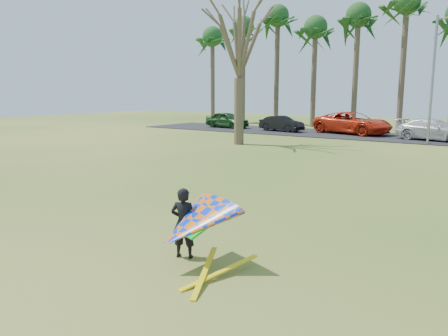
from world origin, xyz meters
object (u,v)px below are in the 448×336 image
Objects in this scene: kite_flyer at (192,224)px; car_1 at (282,124)px; car_3 at (434,130)px; car_2 at (353,123)px; bare_tree_left at (239,34)px; streetlight at (436,74)px; car_0 at (227,120)px.

car_1 is at bearing 114.46° from kite_flyer.
car_1 is at bearing 99.87° from car_3.
bare_tree_left is at bearing 175.94° from car_2.
car_3 is (9.98, 9.19, -6.13)m from bare_tree_left.
car_2 is at bearing 103.06° from kite_flyer.
bare_tree_left is at bearing 144.20° from car_3.
streetlight is 1.29× the size of car_2.
kite_flyer is at bearing -89.79° from streetlight.
car_3 is (11.92, -0.35, 0.09)m from car_1.
car_1 is 0.78× the size of car_3.
bare_tree_left is 1.56× the size of car_2.
bare_tree_left is 2.26× the size of car_0.
kite_flyer reaches higher than car_3.
car_1 is at bearing 101.48° from bare_tree_left.
car_2 is 6.39m from car_3.
car_1 is (-12.10, 2.54, -3.76)m from streetlight.
car_2 is at bearing -81.12° from car_0.
car_1 is (5.87, -0.37, -0.09)m from car_0.
kite_flyer is (12.19, -26.79, 0.14)m from car_1.
streetlight is 18.57m from car_0.
car_0 is 1.10× the size of car_1.
car_0 is 17.81m from car_3.
car_0 is 5.89m from car_1.
streetlight is at bearing -104.62° from car_2.
kite_flyer is at bearing -141.33° from car_0.
kite_flyer reaches higher than car_0.
kite_flyer is (10.25, -17.25, -6.08)m from bare_tree_left.
kite_flyer reaches higher than car_1.
car_1 is (-1.94, 9.54, -6.21)m from bare_tree_left.
streetlight reaches higher than car_3.
car_0 is 1.79× the size of kite_flyer.
bare_tree_left is at bearing -159.64° from car_1.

